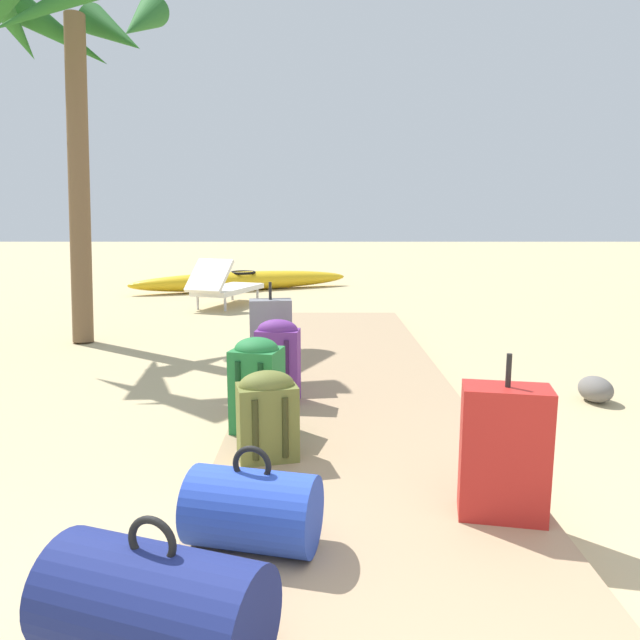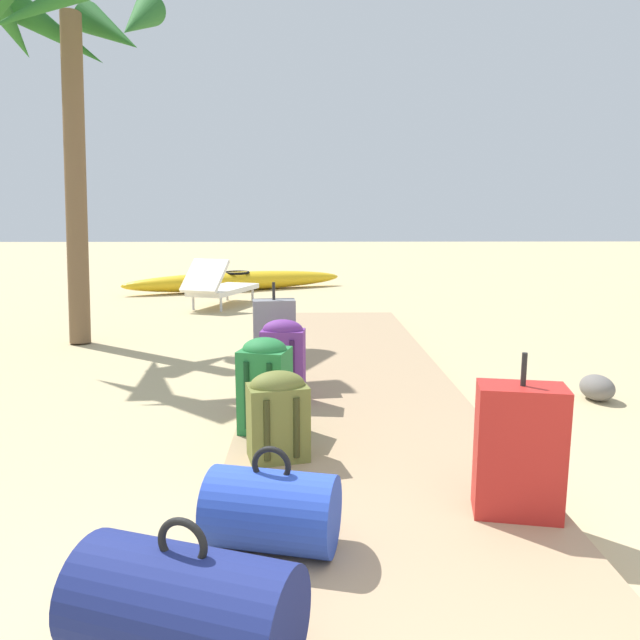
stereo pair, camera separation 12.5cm
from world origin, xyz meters
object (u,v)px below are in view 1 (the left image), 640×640
suitcase_grey (273,342)px  backpack_purple (280,359)px  palm_tree_far_left (74,45)px  kayak (246,281)px  duffel_bag_navy (158,606)px  suitcase_red (507,453)px  backpack_green (259,382)px  lounge_chair (227,286)px  duffel_bag_blue (255,509)px  backpack_olive (270,413)px

suitcase_grey → backpack_purple: size_ratio=1.36×
palm_tree_far_left → kayak: size_ratio=0.96×
duffel_bag_navy → suitcase_red: bearing=34.2°
suitcase_red → kayak: size_ratio=0.18×
backpack_green → lounge_chair: size_ratio=0.36×
suitcase_red → kayak: (-2.32, 8.98, -0.20)m
lounge_chair → kayak: bearing=89.1°
backpack_purple → palm_tree_far_left: palm_tree_far_left is taller
suitcase_red → backpack_green: size_ratio=1.25×
duffel_bag_blue → palm_tree_far_left: size_ratio=0.15×
duffel_bag_blue → backpack_olive: backpack_olive is taller
suitcase_red → backpack_olive: size_ratio=1.50×
duffel_bag_blue → duffel_bag_navy: 0.67m
suitcase_grey → kayak: size_ratio=0.20×
backpack_green → backpack_olive: backpack_green is taller
suitcase_grey → kayak: suitcase_grey is taller
backpack_green → duffel_bag_navy: bearing=-92.9°
backpack_olive → palm_tree_far_left: bearing=123.6°
backpack_green → palm_tree_far_left: size_ratio=0.15×
backpack_purple → backpack_olive: bearing=-89.3°
duffel_bag_navy → backpack_olive: bearing=82.6°
backpack_purple → suitcase_grey: bearing=100.8°
suitcase_red → backpack_purple: (-1.13, 1.69, 0.02)m
palm_tree_far_left → lounge_chair: size_ratio=2.42×
suitcase_grey → palm_tree_far_left: (-2.26, 2.05, 2.80)m
backpack_purple → lounge_chair: lounge_chair is taller
kayak → backpack_purple: bearing=-80.7°
suitcase_grey → lounge_chair: suitcase_grey is taller
suitcase_red → palm_tree_far_left: palm_tree_far_left is taller
duffel_bag_blue → kayak: 9.33m
backpack_olive → lounge_chair: bearing=101.2°
suitcase_red → lounge_chair: suitcase_red is taller
duffel_bag_blue → backpack_purple: bearing=91.0°
suitcase_grey → palm_tree_far_left: 4.14m
backpack_purple → suitcase_red: bearing=-56.2°
suitcase_grey → backpack_green: (-0.00, -1.07, -0.03)m
backpack_olive → duffel_bag_navy: (-0.20, -1.55, -0.08)m
backpack_olive → duffel_bag_navy: size_ratio=0.67×
duffel_bag_blue → duffel_bag_navy: size_ratio=0.77×
duffel_bag_blue → backpack_green: size_ratio=0.97×
duffel_bag_blue → suitcase_grey: bearing=92.9°
suitcase_grey → kayak: bearing=99.2°
backpack_olive → duffel_bag_navy: bearing=-97.4°
duffel_bag_blue → suitcase_red: size_ratio=0.77×
backpack_olive → lounge_chair: size_ratio=0.30×
backpack_green → kayak: 7.97m
palm_tree_far_left → kayak: palm_tree_far_left is taller
lounge_chair → kayak: lounge_chair is taller
duffel_bag_navy → kayak: size_ratio=0.18×
duffel_bag_navy → kayak: duffel_bag_navy is taller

